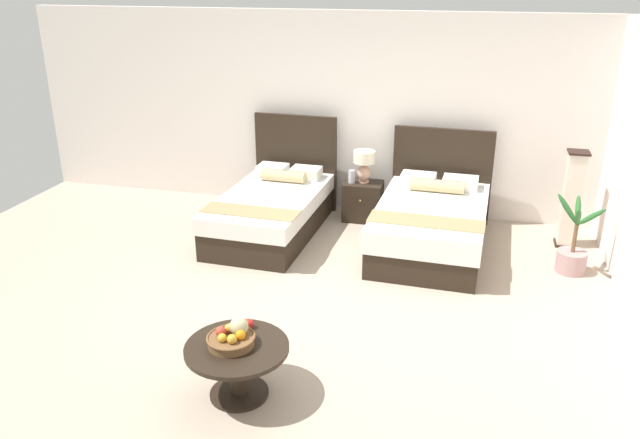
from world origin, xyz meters
name	(u,v)px	position (x,y,z in m)	size (l,w,h in m)	color
ground_plane	(315,306)	(0.00, 0.00, -0.01)	(9.74, 9.41, 0.02)	tan
wall_back	(368,114)	(0.00, 2.90, 1.33)	(9.74, 0.12, 2.67)	silver
bed_near_window	(273,209)	(-1.00, 1.73, 0.31)	(1.22, 2.15, 1.32)	black
bed_near_corner	(431,222)	(1.00, 1.72, 0.32)	(1.34, 2.12, 1.26)	black
nightstand	(363,201)	(0.04, 2.42, 0.26)	(0.50, 0.41, 0.52)	black
table_lamp	(364,163)	(0.04, 2.44, 0.79)	(0.28, 0.28, 0.43)	tan
vase	(352,176)	(-0.11, 2.38, 0.61)	(0.09, 0.09, 0.17)	silver
coffee_table	(237,360)	(-0.22, -1.53, 0.32)	(0.81, 0.81, 0.45)	black
fruit_bowl	(232,337)	(-0.26, -1.52, 0.52)	(0.38, 0.38, 0.21)	brown
loose_apple	(249,324)	(-0.22, -1.26, 0.49)	(0.08, 0.08, 0.08)	red
floor_lamp_corner	(572,199)	(2.61, 2.20, 0.59)	(0.24, 0.24, 1.19)	black
potted_palm	(572,253)	(2.58, 1.44, 0.22)	(0.55, 0.58, 0.91)	#A78484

